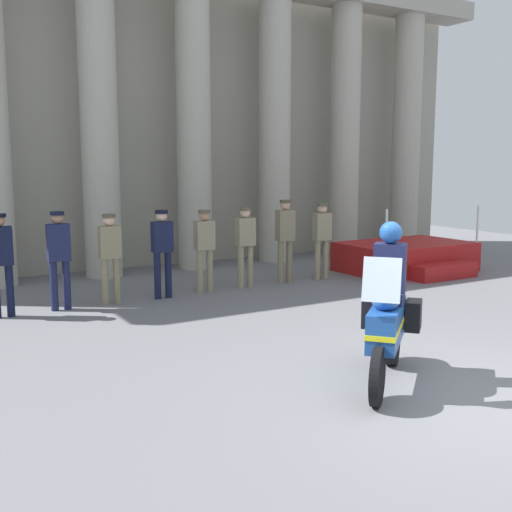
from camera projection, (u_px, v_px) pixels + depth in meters
name	position (u px, v px, depth m)	size (l,w,h in m)	color
ground_plane	(466.00, 395.00, 6.89)	(28.00, 28.00, 0.00)	slate
colonnade_backdrop	(185.00, 105.00, 15.14)	(17.84, 1.68, 7.50)	#A49F91
reviewing_stand	(408.00, 257.00, 14.79)	(3.03, 2.44, 1.59)	#A51919
officer_in_row_0	(1.00, 257.00, 10.24)	(0.39, 0.24, 1.75)	black
officer_in_row_1	(59.00, 252.00, 10.76)	(0.39, 0.24, 1.74)	#191E42
officer_in_row_2	(110.00, 251.00, 11.23)	(0.39, 0.24, 1.65)	#847A5B
officer_in_row_3	(162.00, 247.00, 11.71)	(0.39, 0.24, 1.69)	#141938
officer_in_row_4	(205.00, 244.00, 12.30)	(0.39, 0.24, 1.65)	gray
officer_in_row_5	(245.00, 240.00, 12.76)	(0.39, 0.24, 1.67)	gray
officer_in_row_6	(285.00, 234.00, 13.24)	(0.39, 0.24, 1.79)	#7A7056
officer_in_row_7	(322.00, 235.00, 13.69)	(0.39, 0.24, 1.69)	gray
motorcycle_with_rider	(388.00, 316.00, 7.23)	(1.66, 1.46, 1.90)	black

